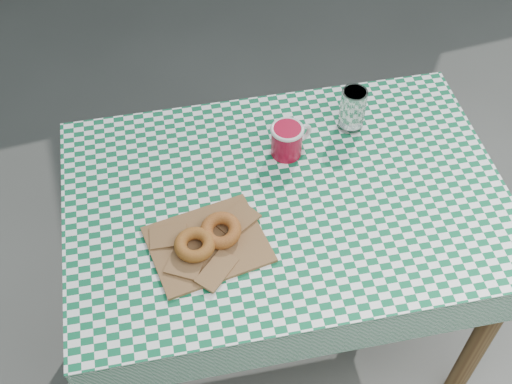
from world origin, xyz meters
TOP-DOWN VIEW (x-y plane):
  - ground at (0.00, 0.00)m, footprint 60.00×60.00m
  - table at (-0.15, 0.17)m, footprint 1.24×0.90m
  - tablecloth at (-0.15, 0.17)m, footprint 1.26×0.92m
  - paper_bag at (-0.39, 0.08)m, footprint 0.30×0.25m
  - bagel_front at (-0.43, 0.07)m, footprint 0.13×0.13m
  - bagel_back at (-0.35, 0.09)m, footprint 0.15×0.15m
  - coffee_mug at (-0.10, 0.32)m, footprint 0.21×0.21m
  - drinking_glass at (0.11, 0.36)m, footprint 0.08×0.08m

SIDE VIEW (x-z plane):
  - ground at x=0.00m, z-range 0.00..0.00m
  - table at x=-0.15m, z-range 0.00..0.75m
  - tablecloth at x=-0.15m, z-range 0.75..0.76m
  - paper_bag at x=-0.39m, z-range 0.76..0.77m
  - bagel_front at x=-0.43m, z-range 0.77..0.80m
  - bagel_back at x=-0.35m, z-range 0.77..0.80m
  - coffee_mug at x=-0.10m, z-range 0.76..0.85m
  - drinking_glass at x=0.11m, z-range 0.76..0.89m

